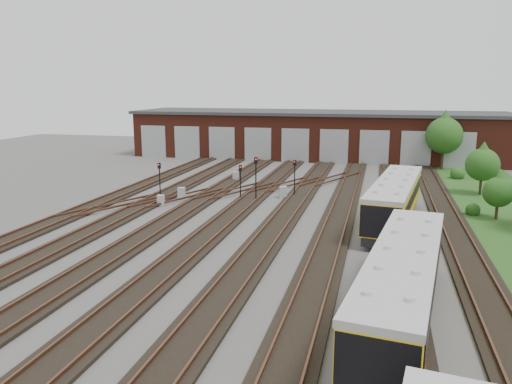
# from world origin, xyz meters

# --- Properties ---
(ground) EXTENTS (120.00, 120.00, 0.00)m
(ground) POSITION_xyz_m (0.00, 0.00, 0.00)
(ground) COLOR #43413E
(ground) RESTS_ON ground
(track_network) EXTENTS (30.40, 70.00, 0.33)m
(track_network) POSITION_xyz_m (-0.17, 0.59, 0.11)
(track_network) COLOR black
(track_network) RESTS_ON ground
(maintenance_shed) EXTENTS (51.00, 12.50, 6.35)m
(maintenance_shed) POSITION_xyz_m (-0.01, 39.97, 3.20)
(maintenance_shed) COLOR #592216
(maintenance_shed) RESTS_ON ground
(metro_train) EXTENTS (4.46, 46.34, 2.92)m
(metro_train) POSITION_xyz_m (10.00, -9.68, 1.83)
(metro_train) COLOR black
(metro_train) RESTS_ON ground
(signal_mast_0) EXTENTS (0.26, 0.25, 3.11)m
(signal_mast_0) POSITION_xyz_m (-10.18, 10.45, 2.00)
(signal_mast_0) COLOR black
(signal_mast_0) RESTS_ON ground
(signal_mast_1) EXTENTS (0.32, 0.31, 3.81)m
(signal_mast_1) POSITION_xyz_m (-1.52, 11.26, 2.42)
(signal_mast_1) COLOR black
(signal_mast_1) RESTS_ON ground
(signal_mast_2) EXTENTS (0.29, 0.27, 3.05)m
(signal_mast_2) POSITION_xyz_m (-2.95, 11.37, 1.96)
(signal_mast_2) COLOR black
(signal_mast_2) RESTS_ON ground
(signal_mast_3) EXTENTS (0.27, 0.25, 3.30)m
(signal_mast_3) POSITION_xyz_m (1.43, 13.82, 2.09)
(signal_mast_3) COLOR black
(signal_mast_3) RESTS_ON ground
(relay_cabinet_0) EXTENTS (0.65, 0.56, 1.01)m
(relay_cabinet_0) POSITION_xyz_m (-8.05, 10.26, 0.51)
(relay_cabinet_0) COLOR #A1A3A6
(relay_cabinet_0) RESTS_ON ground
(relay_cabinet_1) EXTENTS (0.62, 0.54, 0.96)m
(relay_cabinet_1) POSITION_xyz_m (-5.86, 19.74, 0.48)
(relay_cabinet_1) COLOR #A1A3A6
(relay_cabinet_1) RESTS_ON ground
(relay_cabinet_2) EXTENTS (0.63, 0.55, 0.92)m
(relay_cabinet_2) POSITION_xyz_m (-8.70, 7.37, 0.46)
(relay_cabinet_2) COLOR #A1A3A6
(relay_cabinet_2) RESTS_ON ground
(relay_cabinet_3) EXTENTS (0.78, 0.72, 1.05)m
(relay_cabinet_3) POSITION_xyz_m (0.58, 12.78, 0.52)
(relay_cabinet_3) COLOR #A1A3A6
(relay_cabinet_3) RESTS_ON ground
(relay_cabinet_4) EXTENTS (0.72, 0.65, 1.03)m
(relay_cabinet_4) POSITION_xyz_m (8.91, 7.02, 0.51)
(relay_cabinet_4) COLOR #A1A3A6
(relay_cabinet_4) RESTS_ON ground
(tree_0) EXTENTS (4.28, 4.28, 7.10)m
(tree_0) POSITION_xyz_m (16.00, 32.76, 4.56)
(tree_0) COLOR #312516
(tree_0) RESTS_ON ground
(tree_1) EXTENTS (2.98, 2.98, 4.93)m
(tree_1) POSITION_xyz_m (17.84, 18.47, 3.17)
(tree_1) COLOR #312516
(tree_1) RESTS_ON ground
(tree_3) EXTENTS (2.24, 2.24, 3.72)m
(tree_3) POSITION_xyz_m (17.45, 9.46, 2.38)
(tree_3) COLOR #312516
(tree_3) RESTS_ON ground
(bush_0) EXTENTS (1.10, 1.10, 1.10)m
(bush_0) POSITION_xyz_m (16.00, 10.55, 0.55)
(bush_0) COLOR #1E4C15
(bush_0) RESTS_ON ground
(bush_1) EXTENTS (1.51, 1.51, 1.51)m
(bush_1) POSITION_xyz_m (16.95, 26.59, 0.76)
(bush_1) COLOR #1E4C15
(bush_1) RESTS_ON ground
(bush_2) EXTENTS (1.27, 1.27, 1.27)m
(bush_2) POSITION_xyz_m (21.17, 28.21, 0.63)
(bush_2) COLOR #1E4C15
(bush_2) RESTS_ON ground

